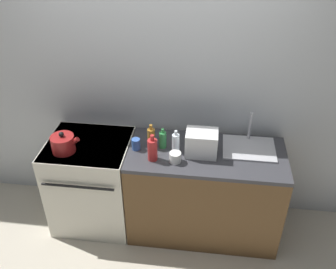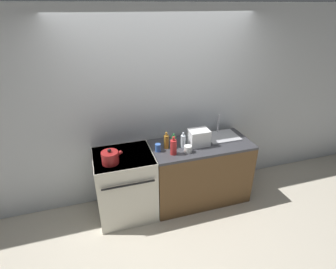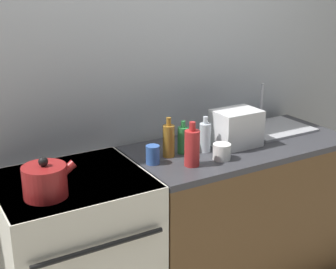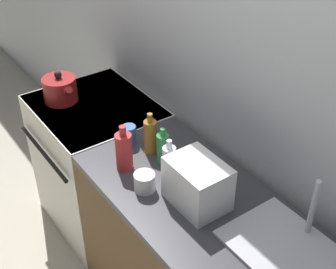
{
  "view_description": "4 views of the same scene",
  "coord_description": "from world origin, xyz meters",
  "px_view_note": "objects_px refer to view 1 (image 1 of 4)",
  "views": [
    {
      "loc": [
        0.47,
        -2.25,
        2.8
      ],
      "look_at": [
        0.15,
        0.34,
        1.05
      ],
      "focal_mm": 40.0,
      "sensor_mm": 36.0,
      "label": 1
    },
    {
      "loc": [
        -0.86,
        -2.49,
        2.58
      ],
      "look_at": [
        0.02,
        0.33,
        1.1
      ],
      "focal_mm": 28.0,
      "sensor_mm": 36.0,
      "label": 2
    },
    {
      "loc": [
        -1.22,
        -1.74,
        1.84
      ],
      "look_at": [
        0.01,
        0.37,
        1.02
      ],
      "focal_mm": 50.0,
      "sensor_mm": 36.0,
      "label": 3
    },
    {
      "loc": [
        1.6,
        -0.68,
        2.32
      ],
      "look_at": [
        0.06,
        0.41,
        1.01
      ],
      "focal_mm": 50.0,
      "sensor_mm": 36.0,
      "label": 4
    }
  ],
  "objects_px": {
    "bottle_amber": "(151,138)",
    "cup_white": "(175,157)",
    "bottle_clear": "(176,143)",
    "bottle_green": "(163,139)",
    "stove": "(93,181)",
    "kettle": "(63,144)",
    "toaster": "(201,143)",
    "cup_blue": "(136,144)",
    "bottle_red": "(152,149)"
  },
  "relations": [
    {
      "from": "toaster",
      "to": "cup_blue",
      "type": "bearing_deg",
      "value": -179.45
    },
    {
      "from": "toaster",
      "to": "cup_white",
      "type": "height_order",
      "value": "toaster"
    },
    {
      "from": "stove",
      "to": "cup_white",
      "type": "height_order",
      "value": "cup_white"
    },
    {
      "from": "kettle",
      "to": "cup_white",
      "type": "distance_m",
      "value": 0.96
    },
    {
      "from": "kettle",
      "to": "toaster",
      "type": "bearing_deg",
      "value": 5.39
    },
    {
      "from": "kettle",
      "to": "toaster",
      "type": "relative_size",
      "value": 0.94
    },
    {
      "from": "bottle_red",
      "to": "cup_white",
      "type": "bearing_deg",
      "value": -2.38
    },
    {
      "from": "bottle_clear",
      "to": "cup_white",
      "type": "height_order",
      "value": "bottle_clear"
    },
    {
      "from": "bottle_amber",
      "to": "cup_white",
      "type": "xyz_separation_m",
      "value": [
        0.23,
        -0.18,
        -0.05
      ]
    },
    {
      "from": "kettle",
      "to": "bottle_red",
      "type": "bearing_deg",
      "value": -1.67
    },
    {
      "from": "stove",
      "to": "cup_blue",
      "type": "height_order",
      "value": "cup_blue"
    },
    {
      "from": "bottle_green",
      "to": "cup_blue",
      "type": "distance_m",
      "value": 0.23
    },
    {
      "from": "toaster",
      "to": "bottle_red",
      "type": "bearing_deg",
      "value": -161.43
    },
    {
      "from": "kettle",
      "to": "bottle_amber",
      "type": "distance_m",
      "value": 0.74
    },
    {
      "from": "cup_white",
      "to": "bottle_amber",
      "type": "bearing_deg",
      "value": 141.51
    },
    {
      "from": "bottle_amber",
      "to": "cup_white",
      "type": "relative_size",
      "value": 2.28
    },
    {
      "from": "bottle_amber",
      "to": "cup_blue",
      "type": "height_order",
      "value": "bottle_amber"
    },
    {
      "from": "cup_white",
      "to": "cup_blue",
      "type": "relative_size",
      "value": 0.97
    },
    {
      "from": "kettle",
      "to": "bottle_clear",
      "type": "xyz_separation_m",
      "value": [
        0.94,
        0.11,
        0.01
      ]
    },
    {
      "from": "stove",
      "to": "kettle",
      "type": "bearing_deg",
      "value": -140.85
    },
    {
      "from": "bottle_amber",
      "to": "bottle_clear",
      "type": "height_order",
      "value": "bottle_amber"
    },
    {
      "from": "toaster",
      "to": "cup_blue",
      "type": "height_order",
      "value": "toaster"
    },
    {
      "from": "bottle_amber",
      "to": "bottle_clear",
      "type": "relative_size",
      "value": 1.08
    },
    {
      "from": "stove",
      "to": "bottle_red",
      "type": "height_order",
      "value": "bottle_red"
    },
    {
      "from": "cup_white",
      "to": "bottle_clear",
      "type": "bearing_deg",
      "value": 94.7
    },
    {
      "from": "kettle",
      "to": "bottle_amber",
      "type": "relative_size",
      "value": 1.12
    },
    {
      "from": "toaster",
      "to": "bottle_amber",
      "type": "bearing_deg",
      "value": 174.28
    },
    {
      "from": "kettle",
      "to": "cup_blue",
      "type": "height_order",
      "value": "kettle"
    },
    {
      "from": "bottle_clear",
      "to": "cup_blue",
      "type": "bearing_deg",
      "value": -178.26
    },
    {
      "from": "kettle",
      "to": "bottle_red",
      "type": "distance_m",
      "value": 0.77
    },
    {
      "from": "stove",
      "to": "bottle_red",
      "type": "bearing_deg",
      "value": -14.0
    },
    {
      "from": "cup_white",
      "to": "bottle_green",
      "type": "bearing_deg",
      "value": 124.02
    },
    {
      "from": "bottle_red",
      "to": "kettle",
      "type": "bearing_deg",
      "value": 178.33
    },
    {
      "from": "toaster",
      "to": "bottle_green",
      "type": "relative_size",
      "value": 1.41
    },
    {
      "from": "bottle_amber",
      "to": "cup_blue",
      "type": "xyz_separation_m",
      "value": [
        -0.12,
        -0.05,
        -0.04
      ]
    },
    {
      "from": "toaster",
      "to": "cup_white",
      "type": "xyz_separation_m",
      "value": [
        -0.2,
        -0.14,
        -0.06
      ]
    },
    {
      "from": "kettle",
      "to": "bottle_clear",
      "type": "relative_size",
      "value": 1.2
    },
    {
      "from": "stove",
      "to": "bottle_clear",
      "type": "distance_m",
      "value": 0.94
    },
    {
      "from": "bottle_green",
      "to": "cup_blue",
      "type": "height_order",
      "value": "bottle_green"
    },
    {
      "from": "toaster",
      "to": "bottle_red",
      "type": "relative_size",
      "value": 1.1
    },
    {
      "from": "kettle",
      "to": "bottle_green",
      "type": "height_order",
      "value": "kettle"
    },
    {
      "from": "toaster",
      "to": "bottle_red",
      "type": "xyz_separation_m",
      "value": [
        -0.39,
        -0.13,
        -0.01
      ]
    },
    {
      "from": "bottle_amber",
      "to": "bottle_green",
      "type": "distance_m",
      "value": 0.1
    },
    {
      "from": "kettle",
      "to": "toaster",
      "type": "height_order",
      "value": "toaster"
    },
    {
      "from": "toaster",
      "to": "kettle",
      "type": "bearing_deg",
      "value": -174.61
    },
    {
      "from": "bottle_red",
      "to": "cup_white",
      "type": "relative_size",
      "value": 2.44
    },
    {
      "from": "toaster",
      "to": "bottle_clear",
      "type": "xyz_separation_m",
      "value": [
        -0.22,
        0.01,
        -0.02
      ]
    },
    {
      "from": "bottle_clear",
      "to": "bottle_green",
      "type": "bearing_deg",
      "value": 158.5
    },
    {
      "from": "cup_white",
      "to": "toaster",
      "type": "bearing_deg",
      "value": 34.37
    },
    {
      "from": "toaster",
      "to": "cup_blue",
      "type": "relative_size",
      "value": 2.62
    }
  ]
}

